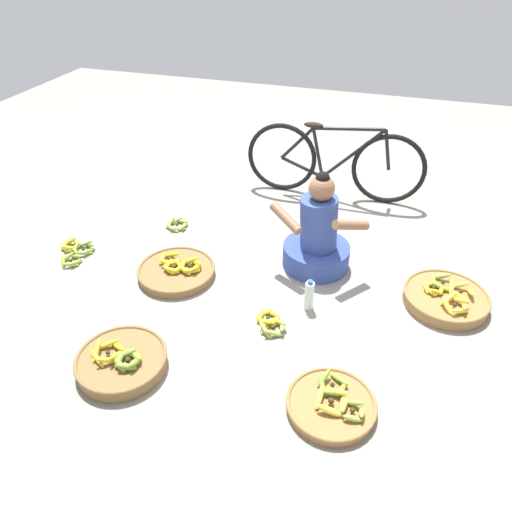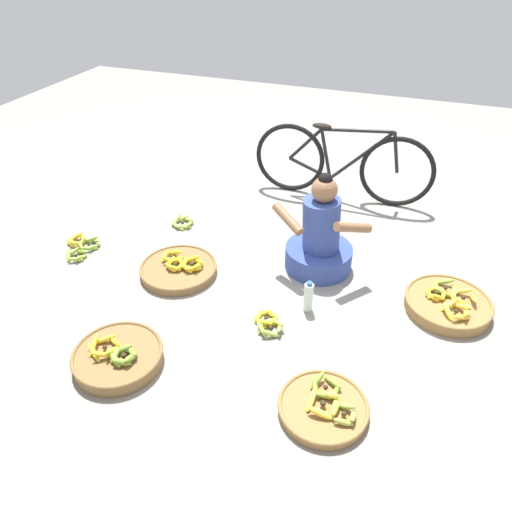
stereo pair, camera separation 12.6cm
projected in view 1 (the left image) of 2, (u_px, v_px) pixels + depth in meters
The scene contains 11 objects.
ground_plane at pixel (264, 279), 3.68m from camera, with size 10.00×10.00×0.00m, color gray.
vendor_woman_front at pixel (317, 238), 3.68m from camera, with size 0.75×0.52×0.81m.
bicycle_leaning at pixel (334, 162), 4.57m from camera, with size 1.70×0.10×0.73m.
banana_basket_back_center at pixel (332, 404), 2.69m from camera, with size 0.51×0.51×0.13m.
banana_basket_back_right at pixel (122, 361), 2.92m from camera, with size 0.56×0.56×0.17m.
banana_basket_back_left at pixel (177, 271), 3.69m from camera, with size 0.59×0.59×0.14m.
banana_basket_mid_left at pixel (446, 298), 3.41m from camera, with size 0.60×0.60×0.16m.
loose_bananas_front_right at pixel (177, 224), 4.28m from camera, with size 0.22×0.23×0.09m.
loose_bananas_front_left at pixel (74, 250), 3.94m from camera, with size 0.33×0.38×0.09m.
loose_bananas_near_vendor at pixel (270, 323), 3.24m from camera, with size 0.25×0.28×0.09m.
water_bottle at pixel (309, 295), 3.34m from camera, with size 0.07×0.07×0.24m.
Camera 1 is at (0.81, -2.78, 2.27)m, focal length 33.75 mm.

